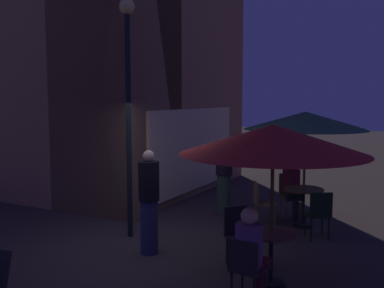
{
  "coord_description": "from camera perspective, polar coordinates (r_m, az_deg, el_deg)",
  "views": [
    {
      "loc": [
        -6.16,
        -4.02,
        2.61
      ],
      "look_at": [
        2.06,
        0.29,
        1.62
      ],
      "focal_mm": 41.54,
      "sensor_mm": 36.0,
      "label": 1
    }
  ],
  "objects": [
    {
      "name": "patron_standing_3",
      "position": [
        7.43,
        -5.54,
        -7.41
      ],
      "size": [
        0.35,
        0.35,
        1.74
      ],
      "rotation": [
        0.0,
        0.0,
        4.66
      ],
      "color": "#2A2C4F",
      "rests_on": "ground"
    },
    {
      "name": "ground_plane",
      "position": [
        7.81,
        -5.27,
        -13.44
      ],
      "size": [
        60.0,
        60.0,
        0.0
      ],
      "primitive_type": "plane",
      "color": "#392E2B"
    },
    {
      "name": "street_lamp_near_corner",
      "position": [
        8.19,
        -8.21,
        7.49
      ],
      "size": [
        0.28,
        0.28,
        4.34
      ],
      "color": "black",
      "rests_on": "ground"
    },
    {
      "name": "cafe_table_1",
      "position": [
        9.26,
        14.13,
        -6.71
      ],
      "size": [
        0.8,
        0.8,
        0.77
      ],
      "color": "black",
      "rests_on": "ground"
    },
    {
      "name": "cafe_chair_3",
      "position": [
        10.01,
        12.41,
        -5.88
      ],
      "size": [
        0.58,
        0.58,
        0.93
      ],
      "rotation": [
        0.0,
        0.0,
        -2.53
      ],
      "color": "brown",
      "rests_on": "ground"
    },
    {
      "name": "cafe_chair_0",
      "position": [
        5.66,
        6.92,
        -15.24
      ],
      "size": [
        0.42,
        0.42,
        0.89
      ],
      "rotation": [
        0.0,
        0.0,
        -0.07
      ],
      "color": "black",
      "rests_on": "ground"
    },
    {
      "name": "cafe_chair_2",
      "position": [
        8.48,
        16.0,
        -8.28
      ],
      "size": [
        0.56,
        0.56,
        0.9
      ],
      "rotation": [
        0.0,
        0.0,
        0.56
      ],
      "color": "black",
      "rests_on": "ground"
    },
    {
      "name": "patron_seated_0",
      "position": [
        5.72,
        7.52,
        -13.3
      ],
      "size": [
        0.54,
        0.37,
        1.26
      ],
      "rotation": [
        0.0,
        0.0,
        -0.07
      ],
      "color": "#4E181B",
      "rests_on": "ground"
    },
    {
      "name": "cafe_building",
      "position": [
        12.24,
        -10.67,
        15.4
      ],
      "size": [
        6.3,
        6.47,
        9.23
      ],
      "color": "#A27250",
      "rests_on": "ground"
    },
    {
      "name": "patron_standing_2",
      "position": [
        10.01,
        4.13,
        -3.96
      ],
      "size": [
        0.37,
        0.37,
        1.72
      ],
      "rotation": [
        0.0,
        0.0,
        3.73
      ],
      "color": "#314939",
      "rests_on": "ground"
    },
    {
      "name": "cafe_table_0",
      "position": [
        6.37,
        10.12,
        -12.9
      ],
      "size": [
        0.72,
        0.72,
        0.75
      ],
      "color": "black",
      "rests_on": "ground"
    },
    {
      "name": "cafe_chair_4",
      "position": [
        9.1,
        8.85,
        -7.08
      ],
      "size": [
        0.57,
        0.57,
        0.89
      ],
      "rotation": [
        0.0,
        0.0,
        -1.09
      ],
      "color": "brown",
      "rests_on": "ground"
    },
    {
      "name": "patio_umbrella_0",
      "position": [
        6.06,
        10.38,
        0.53
      ],
      "size": [
        2.55,
        2.55,
        2.24
      ],
      "color": "black",
      "rests_on": "ground"
    },
    {
      "name": "cafe_chair_1",
      "position": [
        7.03,
        5.96,
        -10.98
      ],
      "size": [
        0.55,
        0.55,
        0.91
      ],
      "rotation": [
        0.0,
        0.0,
        -2.19
      ],
      "color": "black",
      "rests_on": "ground"
    },
    {
      "name": "patron_seated_1",
      "position": [
        9.85,
        12.71,
        -5.22
      ],
      "size": [
        0.56,
        0.53,
        1.23
      ],
      "rotation": [
        0.0,
        0.0,
        -2.53
      ],
      "color": "black",
      "rests_on": "ground"
    },
    {
      "name": "patio_umbrella_1",
      "position": [
        9.05,
        14.38,
        2.88
      ],
      "size": [
        2.43,
        2.43,
        2.32
      ],
      "color": "black",
      "rests_on": "ground"
    }
  ]
}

